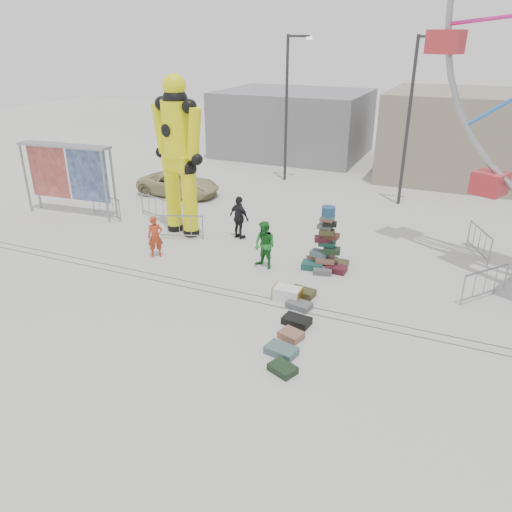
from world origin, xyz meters
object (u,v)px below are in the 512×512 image
at_px(lamp_post_left, 288,102).
at_px(parked_suv, 179,184).
at_px(banner_scaffold, 66,163).
at_px(pedestrian_black, 239,218).
at_px(lamp_post_right, 411,114).
at_px(suitcase_tower, 326,251).
at_px(crash_test_dummy, 178,151).
at_px(barricade_dummy_c, 179,227).
at_px(barricade_wheel_back, 479,242).
at_px(barricade_dummy_b, 156,208).
at_px(steamer_trunk, 287,294).
at_px(barricade_wheel_front, 485,284).
at_px(barricade_dummy_a, 106,206).
at_px(pedestrian_green, 265,245).
at_px(pedestrian_red, 155,237).

relative_size(lamp_post_left, parked_suv, 1.81).
distance_m(banner_scaffold, pedestrian_black, 8.84).
xyz_separation_m(lamp_post_right, suitcase_tower, (-1.36, -8.99, -3.81)).
bearing_deg(crash_test_dummy, barricade_dummy_c, -54.84).
relative_size(barricade_dummy_c, barricade_wheel_back, 1.00).
bearing_deg(barricade_wheel_back, barricade_dummy_b, -107.80).
xyz_separation_m(steamer_trunk, barricade_dummy_c, (-6.04, 3.16, 0.33)).
height_order(barricade_dummy_c, barricade_wheel_front, same).
relative_size(crash_test_dummy, barricade_wheel_front, 3.42).
xyz_separation_m(barricade_dummy_b, parked_suv, (-1.03, 3.69, 0.06)).
distance_m(suitcase_tower, steamer_trunk, 2.92).
distance_m(crash_test_dummy, barricade_dummy_a, 5.31).
relative_size(suitcase_tower, barricade_wheel_back, 1.21).
bearing_deg(banner_scaffold, pedestrian_black, -1.99).
bearing_deg(barricade_wheel_front, barricade_dummy_b, 120.03).
distance_m(suitcase_tower, barricade_wheel_back, 6.30).
distance_m(barricade_wheel_back, pedestrian_green, 8.52).
bearing_deg(barricade_dummy_b, barricade_dummy_c, -22.12).
xyz_separation_m(crash_test_dummy, barricade_wheel_back, (11.92, 2.56, -3.05)).
bearing_deg(banner_scaffold, crash_test_dummy, -4.57).
height_order(steamer_trunk, pedestrian_black, pedestrian_black).
bearing_deg(barricade_wheel_back, lamp_post_right, -168.73).
bearing_deg(banner_scaffold, barricade_dummy_b, 10.15).
height_order(crash_test_dummy, barricade_wheel_back, crash_test_dummy).
distance_m(suitcase_tower, barricade_wheel_front, 5.43).
bearing_deg(barricade_dummy_b, crash_test_dummy, -11.86).
height_order(barricade_dummy_b, pedestrian_red, pedestrian_red).
distance_m(barricade_dummy_a, barricade_wheel_back, 16.43).
bearing_deg(barricade_wheel_front, barricade_dummy_a, 123.98).
relative_size(suitcase_tower, pedestrian_green, 1.34).
bearing_deg(parked_suv, barricade_dummy_c, -150.19).
bearing_deg(banner_scaffold, pedestrian_red, -26.61).
height_order(barricade_dummy_a, barricade_dummy_b, same).
height_order(barricade_wheel_front, pedestrian_green, pedestrian_green).
relative_size(pedestrian_red, pedestrian_green, 0.90).
distance_m(suitcase_tower, pedestrian_black, 4.45).
bearing_deg(pedestrian_red, lamp_post_left, 46.39).
bearing_deg(barricade_dummy_a, barricade_wheel_back, 22.32).
bearing_deg(barricade_dummy_c, crash_test_dummy, 90.58).
bearing_deg(barricade_dummy_b, pedestrian_green, -8.72).
bearing_deg(parked_suv, banner_scaffold, 145.82).
xyz_separation_m(lamp_post_left, steamer_trunk, (5.19, -13.84, -4.26)).
distance_m(barricade_wheel_front, pedestrian_red, 11.89).
distance_m(steamer_trunk, barricade_dummy_c, 6.82).
height_order(steamer_trunk, parked_suv, parked_suv).
bearing_deg(pedestrian_red, crash_test_dummy, 57.94).
xyz_separation_m(steamer_trunk, barricade_dummy_a, (-10.66, 4.14, 0.33)).
xyz_separation_m(barricade_dummy_b, barricade_wheel_front, (14.28, -2.29, 0.00)).
bearing_deg(lamp_post_right, parked_suv, -164.09).
distance_m(suitcase_tower, banner_scaffold, 13.05).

